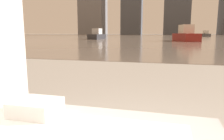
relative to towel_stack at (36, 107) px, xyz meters
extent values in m
cube|color=white|center=(0.00, 0.00, -0.02)|extent=(0.24, 0.21, 0.04)
cube|color=white|center=(0.00, 0.00, 0.02)|extent=(0.24, 0.21, 0.04)
cube|color=gray|center=(0.12, 61.11, -0.57)|extent=(180.00, 110.00, 0.01)
cube|color=#2D2D33|center=(-9.88, 29.99, -0.20)|extent=(1.55, 4.23, 0.73)
cube|color=silver|center=(-9.88, 29.99, 0.59)|extent=(1.09, 1.60, 0.84)
cube|color=maroon|center=(2.32, 25.62, -0.13)|extent=(2.95, 5.22, 0.87)
cube|color=silver|center=(2.32, 25.62, 0.80)|extent=(1.68, 2.12, 0.99)
cube|color=#4C4C51|center=(9.13, 59.27, -0.22)|extent=(2.06, 4.14, 0.69)
cube|color=silver|center=(9.13, 59.27, 0.53)|extent=(1.24, 1.64, 0.79)
camera|label=1|loc=(0.69, -0.98, 0.40)|focal=35.00mm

